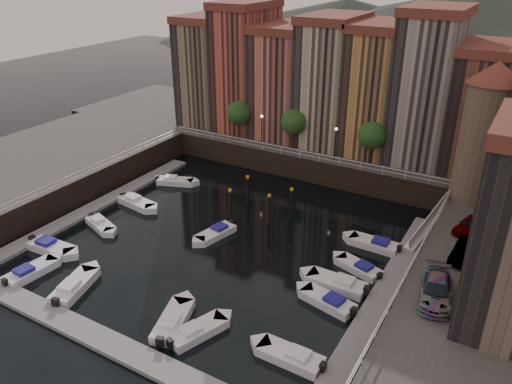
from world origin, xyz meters
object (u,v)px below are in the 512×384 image
Objects in this scene: corner_tower at (485,131)px; boat_left_3 at (136,202)px; boat_left_1 at (100,224)px; car_c at (436,291)px; car_b at (465,252)px; boat_left_0 at (51,247)px; gangway at (430,220)px; mooring_pilings at (259,202)px; car_a at (470,226)px.

corner_tower reaches higher than boat_left_3.
boat_left_1 is 33.05m from car_c.
boat_left_3 is 1.18× the size of car_b.
car_b is (34.41, 13.05, 3.31)m from boat_left_0.
car_c is (-0.90, -6.59, 0.06)m from car_b.
corner_tower is at bearing 57.20° from gangway.
car_c is at bearing -0.09° from boat_left_3.
mooring_pilings is at bearing 145.26° from car_c.
gangway is 4.97m from car_a.
corner_tower is at bearing 81.90° from car_c.
boat_left_3 is 34.34m from car_a.
car_a reaches higher than boat_left_1.
corner_tower reaches higher than car_c.
corner_tower reaches higher than gangway.
boat_left_3 is 34.14m from car_b.
car_a reaches higher than gangway.
car_b is 0.81× the size of car_c.
car_b reaches higher than boat_left_1.
gangway is at bearing 30.99° from boat_left_0.
car_c reaches higher than boat_left_0.
car_c is at bearing -74.11° from car_a.
car_b is at bearing -7.93° from mooring_pilings.
gangway is 1.92× the size of car_b.
car_a is (33.36, 12.23, 3.35)m from boat_left_1.
boat_left_0 is at bearing -130.46° from mooring_pilings.
gangway is 1.60× the size of boat_left_0.
car_c is (19.91, -9.49, 2.13)m from mooring_pilings.
boat_left_3 is at bearing 84.30° from boat_left_0.
car_c is at bearing -76.92° from gangway.
corner_tower is 2.65× the size of boat_left_0.
boat_left_1 is 5.57m from boat_left_3.
corner_tower is 23.19m from mooring_pilings.
car_a reaches higher than boat_left_0.
corner_tower is 9.75m from car_a.
gangway reaches higher than mooring_pilings.
car_a is 0.93× the size of car_b.
mooring_pilings reaches higher than boat_left_3.
mooring_pilings is at bearing 27.98° from boat_left_3.
car_a reaches higher than mooring_pilings.
car_b is (33.93, 1.85, 3.32)m from boat_left_3.
car_b is at bearing 31.38° from boat_left_1.
boat_left_3 is at bearing -160.10° from mooring_pilings.
boat_left_1 is 34.73m from car_b.
boat_left_1 is (-29.58, -14.93, -1.58)m from gangway.
car_a is (0.88, -7.20, -6.51)m from corner_tower.
corner_tower is at bearing 25.01° from mooring_pilings.
corner_tower is at bearing 31.08° from boat_left_3.
car_c is (-0.50, -11.40, 0.09)m from car_a.
boat_left_0 is 11.21m from boat_left_3.
gangway is 14.60m from car_c.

